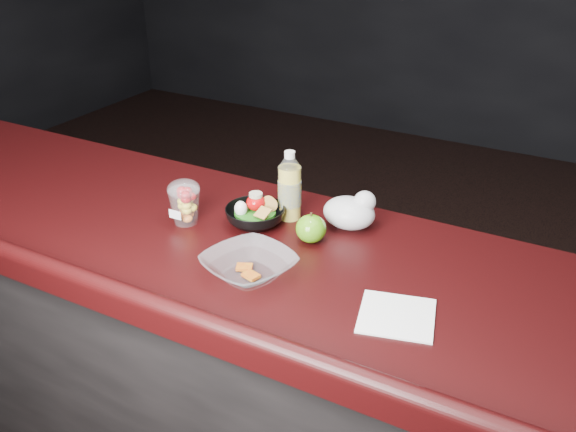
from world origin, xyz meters
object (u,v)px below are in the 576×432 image
object	(u,v)px
fruit_cup	(184,201)
green_apple	(311,229)
snack_bowl	(255,215)
lemonade_bottle	(290,190)
takeout_bowl	(249,266)

from	to	relation	value
fruit_cup	green_apple	world-z (taller)	fruit_cup
green_apple	fruit_cup	bearing A→B (deg)	-168.11
fruit_cup	snack_bowl	bearing A→B (deg)	25.46
green_apple	snack_bowl	xyz separation A→B (m)	(-0.18, 0.01, -0.01)
lemonade_bottle	fruit_cup	world-z (taller)	lemonade_bottle
fruit_cup	takeout_bowl	distance (m)	0.33
lemonade_bottle	snack_bowl	distance (m)	0.12
fruit_cup	snack_bowl	world-z (taller)	fruit_cup
lemonade_bottle	green_apple	size ratio (longest dim) A/B	2.36
lemonade_bottle	takeout_bowl	distance (m)	0.32
takeout_bowl	fruit_cup	bearing A→B (deg)	154.00
snack_bowl	lemonade_bottle	bearing A→B (deg)	53.15
lemonade_bottle	fruit_cup	size ratio (longest dim) A/B	1.56
lemonade_bottle	fruit_cup	xyz separation A→B (m)	(-0.23, -0.17, -0.02)
snack_bowl	takeout_bowl	size ratio (longest dim) A/B	0.69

